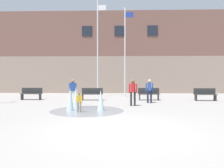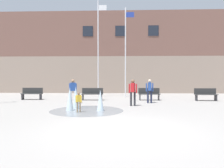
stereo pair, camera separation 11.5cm
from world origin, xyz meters
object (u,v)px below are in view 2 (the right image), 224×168
park_bench_left_of_flagpoles (92,94)px  flagpole_left (98,46)px  park_bench_far_left (32,93)px  park_bench_center (149,94)px  child_in_fountain (79,101)px  adult_near_bench (133,90)px  park_bench_near_trashcan (206,94)px  flagpole_right (126,50)px  teen_by_trashcan (150,89)px  adult_watching (73,89)px

park_bench_left_of_flagpoles → flagpole_left: flagpole_left is taller
park_bench_far_left → park_bench_center: same height
child_in_fountain → park_bench_center: bearing=23.5°
park_bench_far_left → adult_near_bench: size_ratio=1.01×
flagpole_left → child_in_fountain: bearing=-90.6°
adult_near_bench → flagpole_left: size_ratio=0.19×
park_bench_near_trashcan → flagpole_right: 7.55m
park_bench_near_trashcan → teen_by_trashcan: size_ratio=1.01×
park_bench_left_of_flagpoles → flagpole_right: 5.43m
park_bench_far_left → flagpole_right: 8.65m
park_bench_near_trashcan → child_in_fountain: bearing=-146.0°
park_bench_near_trashcan → child_in_fountain: 10.04m
park_bench_near_trashcan → flagpole_left: 9.67m
adult_watching → park_bench_near_trashcan: bearing=-9.6°
flagpole_right → park_bench_far_left: bearing=-158.7°
flagpole_left → flagpole_right: (2.42, -0.00, -0.32)m
park_bench_far_left → park_bench_center: size_ratio=1.00×
park_bench_near_trashcan → teen_by_trashcan: teen_by_trashcan is taller
teen_by_trashcan → adult_watching: size_ratio=1.00×
adult_near_bench → adult_watching: same height
adult_near_bench → flagpole_left: bearing=40.2°
teen_by_trashcan → flagpole_left: size_ratio=0.19×
park_bench_left_of_flagpoles → park_bench_center: size_ratio=1.00×
park_bench_far_left → flagpole_right: (7.29, 2.84, 3.69)m
teen_by_trashcan → flagpole_right: bearing=-162.0°
park_bench_center → park_bench_near_trashcan: size_ratio=1.00×
park_bench_left_of_flagpoles → adult_watching: (-0.98, -2.26, 0.45)m
park_bench_near_trashcan → adult_watching: size_ratio=1.01×
park_bench_left_of_flagpoles → flagpole_left: bearing=87.0°
park_bench_left_of_flagpoles → child_in_fountain: 5.71m
park_bench_near_trashcan → adult_watching: bearing=-167.0°
adult_watching → flagpole_right: flagpole_right is taller
park_bench_far_left → park_bench_center: bearing=-0.2°
adult_near_bench → teen_by_trashcan: (1.20, 1.49, 0.00)m
adult_near_bench → park_bench_left_of_flagpoles: bearing=58.6°
park_bench_center → child_in_fountain: child_in_fountain is taller
park_bench_center → adult_near_bench: adult_near_bench is taller
adult_watching → flagpole_left: 6.47m
flagpole_left → park_bench_near_trashcan: bearing=-20.8°
teen_by_trashcan → adult_watching: same height
park_bench_left_of_flagpoles → adult_watching: size_ratio=1.01×
child_in_fountain → adult_watching: 3.62m
child_in_fountain → teen_by_trashcan: bearing=14.2°
adult_near_bench → child_in_fountain: size_ratio=1.61×
adult_watching → flagpole_left: size_ratio=0.19×
park_bench_center → child_in_fountain: 7.22m
child_in_fountain → flagpole_right: flagpole_right is taller
park_bench_left_of_flagpoles → adult_near_bench: 4.32m
park_bench_center → adult_watching: bearing=-155.4°
park_bench_far_left → park_bench_near_trashcan: same height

